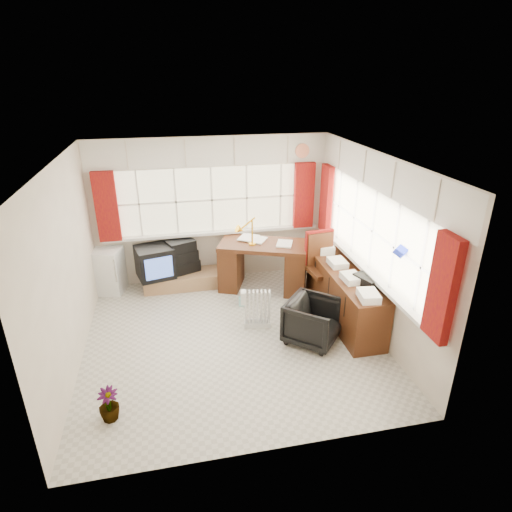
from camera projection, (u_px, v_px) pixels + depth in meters
The scene contains 20 objects.
ground at pixel (232, 338), 6.03m from camera, with size 4.00×4.00×0.00m, color beige.
room_walls at pixel (230, 239), 5.43m from camera, with size 4.00×4.00×4.00m.
window_back at pixel (213, 229), 7.40m from camera, with size 3.70×0.12×3.60m.
window_right at pixel (367, 265), 6.02m from camera, with size 0.12×3.70×3.60m.
curtains at pixel (281, 215), 6.45m from camera, with size 3.83×3.83×1.15m.
overhead_cabinets at pixel (285, 161), 6.20m from camera, with size 3.98×3.98×0.48m.
desk at pixel (263, 264), 7.22m from camera, with size 1.60×1.19×0.86m.
desk_lamp at pixel (252, 226), 6.89m from camera, with size 0.18×0.15×0.47m.
task_chair at pixel (321, 265), 6.81m from camera, with size 0.54×0.57×1.16m.
office_chair at pixel (313, 321), 5.85m from camera, with size 0.67×0.69×0.62m, color black.
radiator at pixel (257, 312), 6.22m from camera, with size 0.41×0.22×0.57m.
credenza at pixel (344, 294), 6.38m from camera, with size 0.50×2.00×0.85m.
file_tray at pixel (369, 280), 5.89m from camera, with size 0.28×0.36×0.12m, color black.
tv_bench at pixel (185, 280), 7.42m from camera, with size 1.40×0.50×0.25m, color #A27851.
crt_tv at pixel (155, 262), 7.15m from camera, with size 0.70×0.66×0.53m.
hifi_stack at pixel (182, 257), 7.34m from camera, with size 0.64×0.53×0.57m.
mini_fridge at pixel (109, 271), 7.15m from camera, with size 0.55×0.55×0.76m.
spray_bottle_a at pixel (186, 279), 7.42m from camera, with size 0.11×0.11×0.27m, color silver.
spray_bottle_b at pixel (242, 299), 6.82m from camera, with size 0.09×0.10×0.21m, color #89CDCB.
flower_vase at pixel (109, 405), 4.55m from camera, with size 0.22×0.22×0.39m, color black.
Camera 1 is at (-0.72, -5.03, 3.47)m, focal length 30.00 mm.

